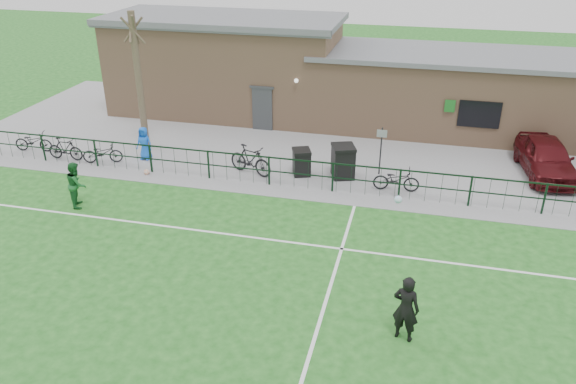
% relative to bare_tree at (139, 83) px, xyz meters
% --- Properties ---
extents(ground, '(90.00, 90.00, 0.00)m').
position_rel_bare_tree_xyz_m(ground, '(8.00, -10.50, -3.00)').
color(ground, '#195619').
rests_on(ground, ground).
extents(paving_strip, '(34.00, 13.00, 0.02)m').
position_rel_bare_tree_xyz_m(paving_strip, '(8.00, 3.00, -2.99)').
color(paving_strip, gray).
rests_on(paving_strip, ground).
extents(pitch_line_touch, '(28.00, 0.10, 0.01)m').
position_rel_bare_tree_xyz_m(pitch_line_touch, '(8.00, -2.70, -3.00)').
color(pitch_line_touch, white).
rests_on(pitch_line_touch, ground).
extents(pitch_line_mid, '(28.00, 0.10, 0.01)m').
position_rel_bare_tree_xyz_m(pitch_line_mid, '(8.00, -6.50, -3.00)').
color(pitch_line_mid, white).
rests_on(pitch_line_mid, ground).
extents(pitch_line_perp, '(0.10, 16.00, 0.01)m').
position_rel_bare_tree_xyz_m(pitch_line_perp, '(10.00, -10.50, -3.00)').
color(pitch_line_perp, white).
rests_on(pitch_line_perp, ground).
extents(perimeter_fence, '(28.00, 0.10, 1.20)m').
position_rel_bare_tree_xyz_m(perimeter_fence, '(8.00, -2.50, -2.40)').
color(perimeter_fence, black).
rests_on(perimeter_fence, ground).
extents(bare_tree, '(0.30, 0.30, 6.00)m').
position_rel_bare_tree_xyz_m(bare_tree, '(0.00, 0.00, 0.00)').
color(bare_tree, '#4C3D2E').
rests_on(bare_tree, ground).
extents(wheelie_bin_left, '(0.88, 0.93, 0.99)m').
position_rel_bare_tree_xyz_m(wheelie_bin_left, '(7.52, -1.26, -2.48)').
color(wheelie_bin_left, black).
rests_on(wheelie_bin_left, paving_strip).
extents(wheelie_bin_right, '(1.09, 1.16, 1.24)m').
position_rel_bare_tree_xyz_m(wheelie_bin_right, '(9.17, -1.07, -2.36)').
color(wheelie_bin_right, black).
rests_on(wheelie_bin_right, paving_strip).
extents(sign_post, '(0.08, 0.08, 2.00)m').
position_rel_bare_tree_xyz_m(sign_post, '(10.58, -0.48, -1.98)').
color(sign_post, black).
rests_on(sign_post, paving_strip).
extents(car_maroon, '(2.24, 4.54, 1.49)m').
position_rel_bare_tree_xyz_m(car_maroon, '(17.06, 1.11, -2.24)').
color(car_maroon, '#470C10').
rests_on(car_maroon, paving_strip).
extents(bicycle_a, '(1.78, 0.83, 0.90)m').
position_rel_bare_tree_xyz_m(bicycle_a, '(-4.63, -1.66, -2.53)').
color(bicycle_a, black).
rests_on(bicycle_a, paving_strip).
extents(bicycle_b, '(1.63, 0.47, 0.98)m').
position_rel_bare_tree_xyz_m(bicycle_b, '(-2.67, -2.19, -2.49)').
color(bicycle_b, black).
rests_on(bicycle_b, paving_strip).
extents(bicycle_c, '(1.76, 1.07, 0.88)m').
position_rel_bare_tree_xyz_m(bicycle_c, '(-0.95, -2.10, -2.54)').
color(bicycle_c, black).
rests_on(bicycle_c, paving_strip).
extents(bicycle_d, '(2.10, 1.24, 1.22)m').
position_rel_bare_tree_xyz_m(bicycle_d, '(5.49, -1.70, -2.37)').
color(bicycle_d, black).
rests_on(bicycle_d, paving_strip).
extents(bicycle_e, '(1.78, 0.72, 0.92)m').
position_rel_bare_tree_xyz_m(bicycle_e, '(11.34, -1.85, -2.52)').
color(bicycle_e, black).
rests_on(bicycle_e, paving_strip).
extents(spectator_child, '(0.73, 0.50, 1.45)m').
position_rel_bare_tree_xyz_m(spectator_child, '(0.63, -1.31, -2.26)').
color(spectator_child, blue).
rests_on(spectator_child, paving_strip).
extents(goalkeeper_kick, '(1.00, 3.36, 2.47)m').
position_rel_bare_tree_xyz_m(goalkeeper_kick, '(12.12, -10.20, -2.06)').
color(goalkeeper_kick, black).
rests_on(goalkeeper_kick, ground).
extents(outfield_player, '(0.94, 1.02, 1.68)m').
position_rel_bare_tree_xyz_m(outfield_player, '(0.26, -5.80, -2.16)').
color(outfield_player, '#1A5C27').
rests_on(outfield_player, ground).
extents(ball_ground, '(0.23, 0.23, 0.23)m').
position_rel_bare_tree_xyz_m(ball_ground, '(1.39, -2.77, -2.88)').
color(ball_ground, silver).
rests_on(ball_ground, ground).
extents(clubhouse, '(24.25, 5.40, 4.96)m').
position_rel_bare_tree_xyz_m(clubhouse, '(7.12, 6.00, -0.78)').
color(clubhouse, tan).
rests_on(clubhouse, ground).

